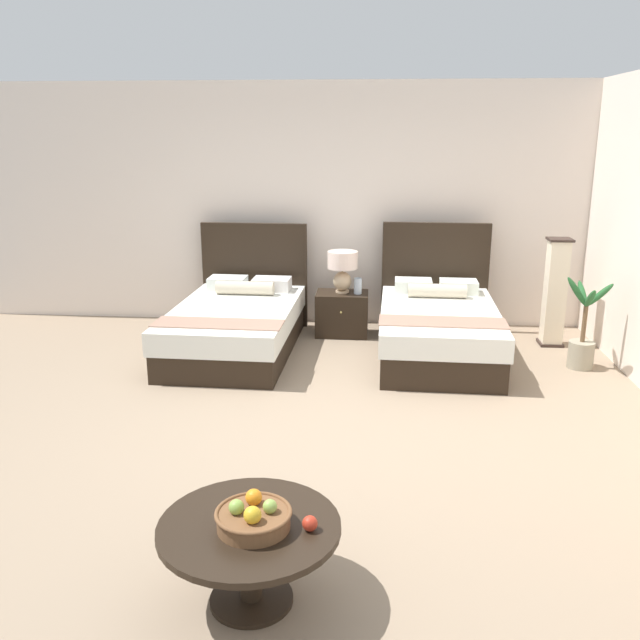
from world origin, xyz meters
The scene contains 12 objects.
ground_plane centered at (0.00, 0.00, -0.01)m, with size 9.33×9.84×0.02m, color gray.
wall_back centered at (0.00, 3.12, 1.40)m, with size 9.33×0.12×2.80m, color silver.
bed_near_window centered at (-1.05, 1.89, 0.29)m, with size 1.29×2.16×1.22m.
bed_near_corner centered at (1.05, 1.89, 0.30)m, with size 1.25×2.07×1.25m.
nightstand centered at (0.03, 2.53, 0.25)m, with size 0.59×0.45×0.49m.
table_lamp centered at (0.03, 2.55, 0.79)m, with size 0.34×0.34×0.47m.
vase centered at (0.21, 2.49, 0.58)m, with size 0.09×0.09×0.18m.
coffee_table centered at (-0.19, -2.02, 0.34)m, with size 0.89×0.89×0.44m.
fruit_bowl centered at (-0.16, -2.05, 0.49)m, with size 0.37×0.37×0.16m.
loose_apple centered at (0.11, -2.05, 0.47)m, with size 0.07×0.07×0.07m.
floor_lamp_corner centered at (2.32, 2.34, 0.58)m, with size 0.25×0.25×1.16m.
potted_palm centered at (2.42, 1.61, 0.28)m, with size 0.46×0.60×0.92m.
Camera 1 is at (0.38, -4.81, 2.26)m, focal length 37.65 mm.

